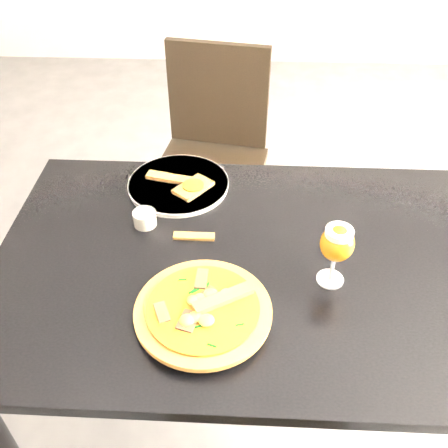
{
  "coord_description": "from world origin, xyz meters",
  "views": [
    {
      "loc": [
        -0.33,
        -0.81,
        1.59
      ],
      "look_at": [
        -0.36,
        0.07,
        0.83
      ],
      "focal_mm": 40.0,
      "sensor_mm": 36.0,
      "label": 1
    }
  ],
  "objects_px": {
    "dining_table": "(243,284)",
    "beer_glass": "(337,244)",
    "pizza": "(203,309)",
    "chair_far": "(212,155)"
  },
  "relations": [
    {
      "from": "dining_table",
      "to": "beer_glass",
      "type": "distance_m",
      "value": 0.29
    },
    {
      "from": "chair_far",
      "to": "pizza",
      "type": "relative_size",
      "value": 3.11
    },
    {
      "from": "chair_far",
      "to": "pizza",
      "type": "bearing_deg",
      "value": -77.7
    },
    {
      "from": "dining_table",
      "to": "beer_glass",
      "type": "bearing_deg",
      "value": -16.4
    },
    {
      "from": "dining_table",
      "to": "pizza",
      "type": "distance_m",
      "value": 0.23
    },
    {
      "from": "pizza",
      "to": "beer_glass",
      "type": "relative_size",
      "value": 1.86
    },
    {
      "from": "dining_table",
      "to": "beer_glass",
      "type": "relative_size",
      "value": 7.71
    },
    {
      "from": "chair_far",
      "to": "beer_glass",
      "type": "height_order",
      "value": "beer_glass"
    },
    {
      "from": "chair_far",
      "to": "pizza",
      "type": "distance_m",
      "value": 1.05
    },
    {
      "from": "pizza",
      "to": "beer_glass",
      "type": "height_order",
      "value": "beer_glass"
    }
  ]
}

